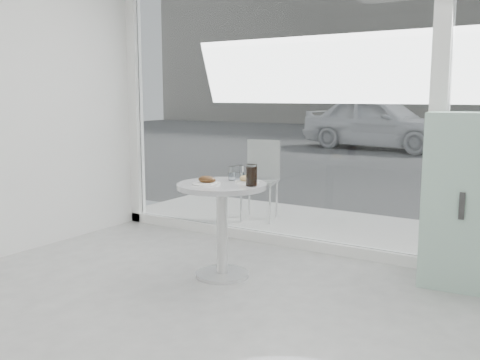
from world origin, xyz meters
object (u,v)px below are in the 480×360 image
Objects in this scene: main_table at (222,210)px; water_tumbler_a at (233,174)px; water_tumbler_b at (239,174)px; car_white at (380,123)px; plate_donut at (247,180)px; cola_glass at (252,176)px; patio_chair at (261,174)px; mint_cabinet at (467,201)px; plate_fritter at (207,181)px.

main_table is 6.67× the size of water_tumbler_a.
water_tumbler_a is 0.91× the size of water_tumbler_b.
water_tumbler_b is at bearing -158.90° from car_white.
plate_donut is 0.17m from water_tumbler_a.
cola_glass is (0.26, 0.03, 0.30)m from main_table.
water_tumbler_a is (0.66, -1.61, 0.26)m from patio_chair.
car_white is at bearing 102.57° from plate_donut.
car_white is 36.85× the size of water_tumbler_a.
car_white is at bearing 84.50° from patio_chair.
water_tumbler_b is at bearing -81.15° from patio_chair.
patio_chair is at bearing 116.51° from plate_donut.
cola_glass is at bearing -158.00° from car_white.
mint_cabinet is 7.99× the size of cola_glass.
plate_fritter is 0.32m from water_tumbler_b.
main_table is 0.28m from plate_fritter.
water_tumbler_b is (0.72, -1.61, 0.26)m from patio_chair.
main_table is 3.40× the size of plate_fritter.
plate_donut is at bearing 132.75° from cola_glass.
water_tumbler_a is 0.06m from water_tumbler_b.
plate_donut is (0.21, 0.26, -0.01)m from plate_fritter.
cola_glass is (0.22, -0.17, 0.02)m from water_tumbler_b.
cola_glass is at bearing 5.57° from main_table.
plate_fritter is 1.35× the size of cola_glass.
main_table is at bearing -174.43° from cola_glass.
plate_fritter is at bearing -129.00° from plate_donut.
main_table is 3.84× the size of plate_donut.
car_white is (-1.61, 9.26, 0.16)m from patio_chair.
mint_cabinet is at bearing -37.82° from patio_chair.
cola_glass is at bearing 20.92° from plate_fritter.
plate_donut is (2.43, -10.90, 0.06)m from car_white.
plate_fritter is (-0.07, -0.10, 0.25)m from main_table.
main_table is 0.57× the size of mint_cabinet.
main_table is at bearing -159.00° from mint_cabinet.
water_tumbler_b is at bearing 68.84° from plate_fritter.
car_white reaches higher than cola_glass.
plate_fritter is 0.34m from plate_donut.
car_white reaches higher than patio_chair.
patio_chair is at bearing 117.96° from cola_glass.
plate_donut reaches higher than main_table.
cola_glass reaches higher than water_tumbler_b.
water_tumbler_a reaches higher than plate_fritter.
main_table is 0.33m from water_tumbler_a.
plate_fritter is at bearing -99.75° from water_tumbler_a.
mint_cabinet is 1.65m from cola_glass.
water_tumbler_a is (-0.16, 0.03, 0.03)m from plate_donut.
patio_chair is (-2.38, 0.98, -0.11)m from mint_cabinet.
mint_cabinet is (1.70, 0.82, 0.12)m from main_table.
plate_donut is 1.57× the size of water_tumbler_b.
mint_cabinet is 1.48× the size of patio_chair.
car_white is at bearing 101.71° from main_table.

